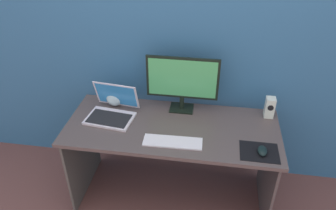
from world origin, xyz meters
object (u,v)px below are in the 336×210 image
(speaker_right, at_px, (270,107))
(fishbowl, at_px, (115,97))
(monitor, at_px, (182,81))
(keyboard_external, at_px, (173,142))
(laptop, at_px, (112,110))
(mouse, at_px, (262,151))

(speaker_right, height_order, fishbowl, speaker_right)
(monitor, relative_size, fishbowl, 3.82)
(fishbowl, height_order, keyboard_external, fishbowl)
(monitor, distance_m, keyboard_external, 0.48)
(monitor, relative_size, keyboard_external, 1.35)
(laptop, bearing_deg, keyboard_external, -26.16)
(monitor, height_order, keyboard_external, monitor)
(fishbowl, relative_size, mouse, 1.40)
(speaker_right, bearing_deg, fishbowl, -179.13)
(speaker_right, height_order, laptop, laptop)
(laptop, relative_size, fishbowl, 2.65)
(mouse, bearing_deg, keyboard_external, 179.95)
(monitor, relative_size, laptop, 1.44)
(speaker_right, bearing_deg, monitor, -179.65)
(keyboard_external, relative_size, mouse, 3.98)
(speaker_right, distance_m, mouse, 0.44)
(laptop, height_order, fishbowl, laptop)
(laptop, bearing_deg, speaker_right, 8.53)
(laptop, relative_size, keyboard_external, 0.94)
(speaker_right, bearing_deg, mouse, -100.44)
(fishbowl, height_order, mouse, fishbowl)
(mouse, bearing_deg, monitor, 144.92)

